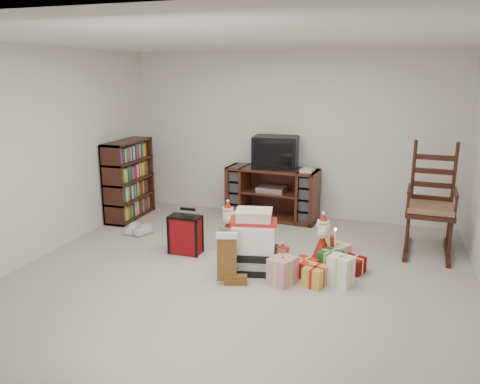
# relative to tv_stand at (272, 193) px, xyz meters

# --- Properties ---
(room) EXTENTS (5.01, 5.01, 2.51)m
(room) POSITION_rel_tv_stand_xyz_m (0.19, -2.22, 0.85)
(room) COLOR #ABA79D
(room) RESTS_ON ground
(tv_stand) EXTENTS (1.42, 0.60, 0.79)m
(tv_stand) POSITION_rel_tv_stand_xyz_m (0.00, 0.00, 0.00)
(tv_stand) COLOR #432113
(tv_stand) RESTS_ON floor
(bookshelf) EXTENTS (0.33, 0.98, 1.20)m
(bookshelf) POSITION_rel_tv_stand_xyz_m (-2.12, -0.61, 0.18)
(bookshelf) COLOR #36170E
(bookshelf) RESTS_ON floor
(rocking_chair) EXTENTS (0.63, 0.98, 1.43)m
(rocking_chair) POSITION_rel_tv_stand_xyz_m (2.20, -0.71, 0.09)
(rocking_chair) COLOR #36170E
(rocking_chair) RESTS_ON floor
(gift_pile) EXTENTS (0.63, 0.51, 0.70)m
(gift_pile) POSITION_rel_tv_stand_xyz_m (0.29, -2.00, -0.09)
(gift_pile) COLOR black
(gift_pile) RESTS_ON floor
(red_suitcase) EXTENTS (0.38, 0.20, 0.57)m
(red_suitcase) POSITION_rel_tv_stand_xyz_m (-0.66, -1.75, -0.15)
(red_suitcase) COLOR maroon
(red_suitcase) RESTS_ON floor
(stocking) EXTENTS (0.29, 0.18, 0.57)m
(stocking) POSITION_rel_tv_stand_xyz_m (0.10, -2.39, -0.11)
(stocking) COLOR #0C7120
(stocking) RESTS_ON floor
(teddy_bear) EXTENTS (0.23, 0.20, 0.34)m
(teddy_bear) POSITION_rel_tv_stand_xyz_m (0.62, -2.02, -0.25)
(teddy_bear) COLOR brown
(teddy_bear) RESTS_ON floor
(santa_figurine) EXTENTS (0.31, 0.30, 0.64)m
(santa_figurine) POSITION_rel_tv_stand_xyz_m (1.00, -1.63, -0.15)
(santa_figurine) COLOR maroon
(santa_figurine) RESTS_ON floor
(mrs_claus_figurine) EXTENTS (0.31, 0.29, 0.64)m
(mrs_claus_figurine) POSITION_rel_tv_stand_xyz_m (-0.21, -1.45, -0.15)
(mrs_claus_figurine) COLOR maroon
(mrs_claus_figurine) RESTS_ON floor
(sneaker_pair) EXTENTS (0.34, 0.29, 0.10)m
(sneaker_pair) POSITION_rel_tv_stand_xyz_m (-1.60, -1.30, -0.35)
(sneaker_pair) COLOR silver
(sneaker_pair) RESTS_ON floor
(gift_cluster) EXTENTS (0.73, 1.06, 0.25)m
(gift_cluster) POSITION_rel_tv_stand_xyz_m (1.04, -1.91, -0.27)
(gift_cluster) COLOR red
(gift_cluster) RESTS_ON floor
(crt_television) EXTENTS (0.69, 0.53, 0.48)m
(crt_television) POSITION_rel_tv_stand_xyz_m (0.03, 0.03, 0.64)
(crt_television) COLOR black
(crt_television) RESTS_ON tv_stand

